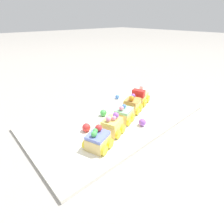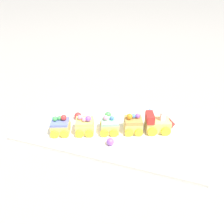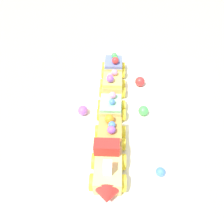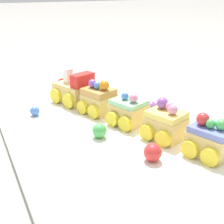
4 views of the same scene
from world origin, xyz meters
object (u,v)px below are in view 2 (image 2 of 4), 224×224
at_px(cake_car_mint, 109,126).
at_px(gumball_red, 78,116).
at_px(cake_car_caramel, 133,124).
at_px(cake_train_locomotive, 159,124).
at_px(gumball_purple, 110,142).
at_px(cake_car_blueberry, 61,126).
at_px(gumball_blue, 150,111).
at_px(gumball_green, 108,115).
at_px(cake_car_lemon, 85,126).

relative_size(cake_car_mint, gumball_red, 3.09).
relative_size(cake_car_caramel, gumball_red, 3.09).
xyz_separation_m(cake_train_locomotive, gumball_red, (-0.32, -0.03, -0.01)).
bearing_deg(gumball_purple, cake_car_blueberry, 176.72).
height_order(gumball_blue, gumball_green, gumball_green).
height_order(cake_train_locomotive, cake_car_mint, cake_train_locomotive).
bearing_deg(cake_car_mint, cake_train_locomotive, -0.03).
bearing_deg(gumball_blue, gumball_purple, -112.41).
bearing_deg(gumball_purple, gumball_red, 148.05).
xyz_separation_m(cake_car_mint, gumball_blue, (0.13, 0.16, -0.01)).
xyz_separation_m(cake_car_lemon, cake_car_blueberry, (-0.08, -0.03, -0.00)).
bearing_deg(cake_train_locomotive, gumball_green, 155.56).
relative_size(cake_car_lemon, gumball_blue, 4.33).
bearing_deg(cake_train_locomotive, cake_car_lemon, -179.95).
relative_size(cake_car_blueberry, gumball_red, 3.09).
distance_m(cake_car_blueberry, gumball_green, 0.20).
height_order(gumball_purple, gumball_red, gumball_red).
height_order(cake_car_blueberry, gumball_blue, cake_car_blueberry).
bearing_deg(cake_car_lemon, gumball_green, 44.79).
distance_m(gumball_red, gumball_green, 0.12).
distance_m(gumball_blue, gumball_purple, 0.25).
bearing_deg(gumball_blue, gumball_red, -154.60).
xyz_separation_m(cake_car_mint, gumball_purple, (0.03, -0.07, -0.01)).
xyz_separation_m(cake_car_blueberry, gumball_red, (0.02, 0.10, -0.01)).
relative_size(cake_train_locomotive, cake_car_mint, 1.35).
bearing_deg(gumball_red, gumball_blue, 25.40).
bearing_deg(gumball_green, cake_train_locomotive, -4.60).
distance_m(cake_car_caramel, gumball_green, 0.13).
bearing_deg(gumball_purple, gumball_blue, 67.59).
bearing_deg(cake_car_caramel, gumball_red, 158.72).
height_order(gumball_purple, gumball_green, same).
distance_m(cake_car_caramel, gumball_red, 0.23).
relative_size(cake_train_locomotive, gumball_red, 4.16).
xyz_separation_m(cake_train_locomotive, cake_car_mint, (-0.18, -0.06, -0.00)).
distance_m(cake_car_caramel, cake_car_mint, 0.09).
relative_size(gumball_purple, gumball_green, 0.99).
distance_m(cake_car_mint, gumball_purple, 0.08).
distance_m(cake_car_caramel, cake_car_blueberry, 0.27).
bearing_deg(gumball_blue, cake_train_locomotive, -63.56).
bearing_deg(cake_car_lemon, cake_train_locomotive, 0.05).
height_order(cake_car_mint, gumball_red, cake_car_mint).
bearing_deg(gumball_red, gumball_purple, -31.95).
height_order(cake_car_caramel, cake_car_blueberry, cake_car_caramel).
distance_m(cake_train_locomotive, cake_car_mint, 0.19).
relative_size(cake_train_locomotive, gumball_blue, 5.82).
bearing_deg(cake_car_blueberry, gumball_red, 56.25).
distance_m(cake_car_lemon, gumball_blue, 0.29).
bearing_deg(gumball_blue, cake_car_mint, -127.52).
relative_size(cake_train_locomotive, gumball_green, 4.49).
bearing_deg(gumball_red, gumball_green, 21.26).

